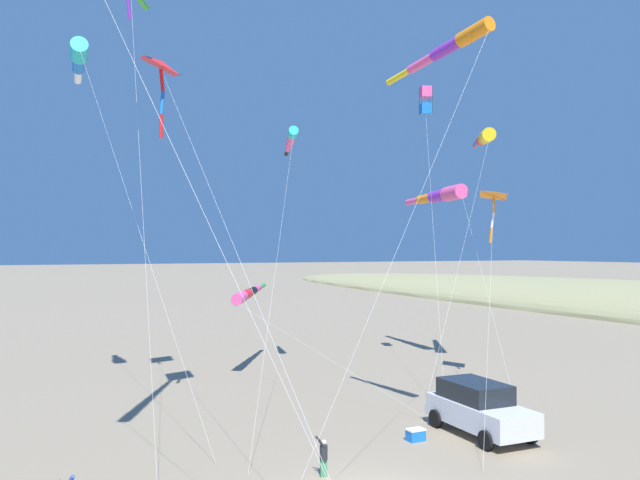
# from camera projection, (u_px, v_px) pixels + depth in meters

# --- Properties ---
(parked_car) EXTENTS (2.25, 4.39, 1.85)m
(parked_car) POSITION_uv_depth(u_px,v_px,m) (479.00, 408.00, 22.42)
(parked_car) COLOR silver
(parked_car) RESTS_ON ground_plane
(cooler_box) EXTENTS (0.62, 0.42, 0.42)m
(cooler_box) POSITION_uv_depth(u_px,v_px,m) (416.00, 435.00, 21.63)
(cooler_box) COLOR blue
(cooler_box) RESTS_ON ground_plane
(person_child_grey_jacket) EXTENTS (0.38, 0.31, 1.19)m
(person_child_grey_jacket) POSITION_uv_depth(u_px,v_px,m) (323.00, 455.00, 18.19)
(person_child_grey_jacket) COLOR #3D7F51
(person_child_grey_jacket) RESTS_ON ground_plane
(kite_windsock_long_streamer_right) EXTENTS (3.55, 13.37, 16.09)m
(kite_windsock_long_streamer_right) POSITION_uv_depth(u_px,v_px,m) (79.00, 58.00, 28.28)
(kite_windsock_long_streamer_right) COLOR #1EB7C6
(kite_windsock_long_streamer_right) RESTS_ON ground_plane
(kite_windsock_rainbow_low_near) EXTENTS (6.66, 16.99, 10.50)m
(kite_windsock_rainbow_low_near) POSITION_uv_depth(u_px,v_px,m) (441.00, 196.00, 37.99)
(kite_windsock_rainbow_low_near) COLOR #EF4C93
(kite_windsock_rainbow_low_near) RESTS_ON ground_plane
(kite_box_long_streamer_left) EXTENTS (5.72, 8.95, 15.82)m
(kite_box_long_streamer_left) POSITION_uv_depth(u_px,v_px,m) (426.00, 101.00, 34.75)
(kite_box_long_streamer_left) COLOR #EF4C93
(kite_box_long_streamer_left) RESTS_ON ground_plane
(kite_delta_green_low_center) EXTENTS (9.30, 9.87, 9.69)m
(kite_delta_green_low_center) POSITION_uv_depth(u_px,v_px,m) (494.00, 196.00, 30.57)
(kite_delta_green_low_center) COLOR orange
(kite_delta_green_low_center) RESTS_ON ground_plane
(kite_windsock_magenta_far_left) EXTENTS (4.58, 16.49, 4.62)m
(kite_windsock_magenta_far_left) POSITION_uv_depth(u_px,v_px,m) (247.00, 294.00, 34.26)
(kite_windsock_magenta_far_left) COLOR #EF4C93
(kite_windsock_magenta_far_left) RESTS_ON ground_plane
(kite_windsock_striped_overhead) EXTENTS (8.37, 7.29, 14.16)m
(kite_windsock_striped_overhead) POSITION_uv_depth(u_px,v_px,m) (449.00, 47.00, 21.49)
(kite_windsock_striped_overhead) COLOR orange
(kite_windsock_striped_overhead) RESTS_ON ground_plane
(kite_delta_small_distant) EXTENTS (2.25, 17.16, 14.39)m
(kite_delta_small_distant) POSITION_uv_depth(u_px,v_px,m) (162.00, 67.00, 24.48)
(kite_delta_small_distant) COLOR red
(kite_delta_small_distant) RESTS_ON ground_plane
(kite_windsock_checkered_midright) EXTENTS (11.46, 10.16, 13.27)m
(kite_windsock_checkered_midright) POSITION_uv_depth(u_px,v_px,m) (484.00, 139.00, 34.60)
(kite_windsock_checkered_midright) COLOR yellow
(kite_windsock_checkered_midright) RESTS_ON ground_plane
(kite_windsock_purple_drifting) EXTENTS (7.83, 15.14, 13.15)m
(kite_windsock_purple_drifting) POSITION_uv_depth(u_px,v_px,m) (291.00, 140.00, 33.43)
(kite_windsock_purple_drifting) COLOR #1EB7C6
(kite_windsock_purple_drifting) RESTS_ON ground_plane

